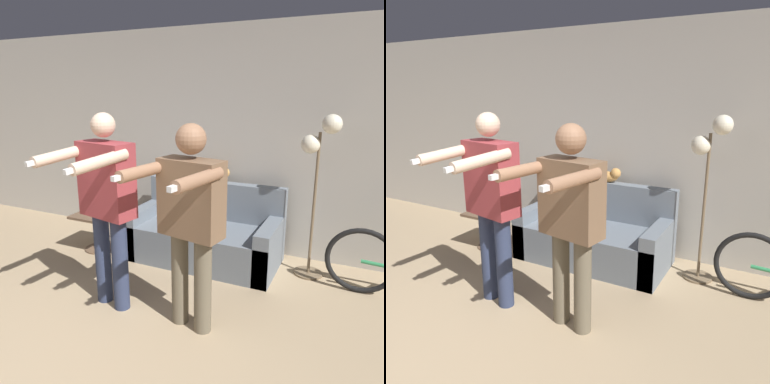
# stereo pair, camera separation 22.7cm
# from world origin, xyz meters

# --- Properties ---
(wall_back) EXTENTS (10.00, 0.05, 2.60)m
(wall_back) POSITION_xyz_m (0.00, 2.94, 1.30)
(wall_back) COLOR #B7B2A8
(wall_back) RESTS_ON ground_plane
(couch) EXTENTS (1.67, 0.81, 0.85)m
(couch) POSITION_xyz_m (0.35, 2.44, 0.27)
(couch) COLOR slate
(couch) RESTS_ON ground_plane
(person_left) EXTENTS (0.65, 0.75, 1.71)m
(person_left) POSITION_xyz_m (-0.04, 1.19, 1.00)
(person_left) COLOR #2D3856
(person_left) RESTS_ON ground_plane
(person_right) EXTENTS (0.64, 0.75, 1.66)m
(person_right) POSITION_xyz_m (0.75, 1.19, 0.97)
(person_right) COLOR #6B604C
(person_right) RESTS_ON ground_plane
(cat) EXTENTS (0.54, 0.13, 0.18)m
(cat) POSITION_xyz_m (0.32, 2.73, 0.92)
(cat) COLOR tan
(cat) RESTS_ON couch
(floor_lamp) EXTENTS (0.37, 0.30, 1.67)m
(floor_lamp) POSITION_xyz_m (1.50, 2.54, 1.25)
(floor_lamp) COLOR #756047
(floor_lamp) RESTS_ON ground_plane
(side_table) EXTENTS (0.49, 0.49, 0.46)m
(side_table) POSITION_xyz_m (-0.93, 2.13, 0.33)
(side_table) COLOR brown
(side_table) RESTS_ON ground_plane
(cup) EXTENTS (0.08, 0.08, 0.11)m
(cup) POSITION_xyz_m (-0.98, 2.12, 0.51)
(cup) COLOR white
(cup) RESTS_ON side_table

